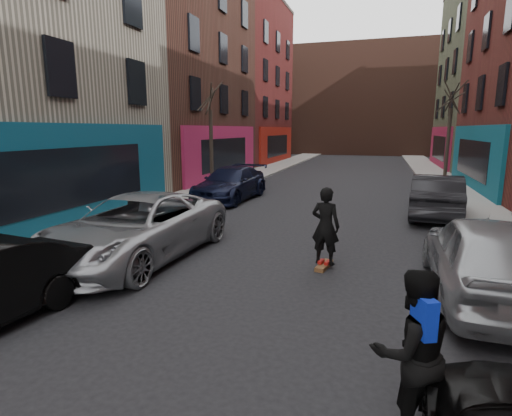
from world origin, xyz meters
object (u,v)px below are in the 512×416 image
Objects in this scene: skateboard at (324,266)px; pedestrian at (411,351)px; tree_left_far at (211,128)px; tree_right_far at (449,125)px; parked_right_far at (487,256)px; parked_left_end at (231,184)px; parked_left_far at (137,227)px; parked_right_end at (436,196)px; skateboarder at (325,226)px.

skateboard is 0.43× the size of pedestrian.
tree_left_far is 0.96× the size of tree_right_far.
parked_left_end is at bearing -44.47° from parked_right_far.
skateboard is at bearing -52.73° from parked_left_end.
tree_right_far is 8.50× the size of skateboard.
parked_right_end is (7.99, 7.69, -0.01)m from parked_left_far.
tree_right_far is 1.15× the size of parked_left_far.
parked_right_end is 2.63× the size of pedestrian.
skateboarder is 5.31m from pedestrian.
tree_right_far is 3.62× the size of skateboarder.
parked_left_end is 8.91m from parked_right_end.
pedestrian is (1.60, -5.06, -0.09)m from skateboarder.
skateboarder is (-3.26, 0.82, 0.19)m from parked_right_far.
pedestrian reaches higher than parked_right_end.
tree_right_far reaches higher than parked_left_far.
parked_left_far is at bearing 19.00° from skateboarder.
skateboard is 5.38m from pedestrian.
parked_right_far is at bearing 1.71° from parked_left_far.
parked_right_end is at bearing -123.35° from pedestrian.
skateboarder is (-3.26, -6.97, 0.22)m from parked_right_end.
parked_right_end is at bearing -88.76° from parked_right_far.
pedestrian is (7.16, -13.28, 0.17)m from parked_left_end.
skateboarder is at bearing -52.73° from parked_left_end.
tree_right_far is 17.47m from skateboarder.
parked_left_end reaches higher than skateboard.
tree_right_far reaches higher than tree_left_far.
parked_right_far is at bearing -95.25° from tree_right_far.
tree_left_far is at bearing -12.48° from parked_right_end.
tree_left_far reaches higher than parked_right_end.
skateboarder reaches higher than parked_right_far.
tree_left_far is 4.04m from parked_left_end.
parked_right_end reaches higher than skateboard.
tree_left_far is at bearing -44.13° from skateboarder.
tree_left_far is 1.30× the size of parked_right_far.
parked_right_far is at bearing -3.68° from skateboard.
parked_left_end is 1.07× the size of parked_right_far.
parked_right_far is at bearing -42.52° from parked_left_end.
skateboarder is at bearing 0.00° from skateboard.
tree_left_far is at bearing 135.87° from skateboard.
tree_left_far is 3.46× the size of skateboarder.
skateboard is 0.43× the size of skateboarder.
parked_left_end is at bearing -45.51° from skateboarder.
parked_left_far is 11.08m from parked_right_end.
parked_left_far is at bearing -81.48° from parked_left_end.
parked_right_far is at bearing 96.05° from parked_right_end.
parked_right_end is (8.82, -1.25, 0.04)m from parked_left_end.
pedestrian reaches higher than parked_right_far.
tree_right_far is at bearing -94.01° from parked_right_far.
pedestrian is (9.14, -15.65, -2.43)m from tree_left_far.
parked_left_far reaches higher than parked_right_end.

